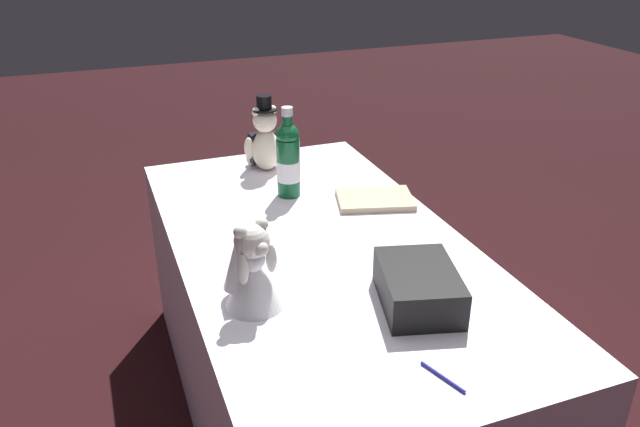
{
  "coord_description": "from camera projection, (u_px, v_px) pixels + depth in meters",
  "views": [
    {
      "loc": [
        1.64,
        -0.62,
        1.66
      ],
      "look_at": [
        0.0,
        0.0,
        0.81
      ],
      "focal_mm": 35.55,
      "sensor_mm": 36.0,
      "label": 1
    }
  ],
  "objects": [
    {
      "name": "ground_plane",
      "position": [
        320.0,
        414.0,
        2.3
      ],
      "size": [
        12.0,
        12.0,
        0.0
      ],
      "primitive_type": "plane",
      "color": "black"
    },
    {
      "name": "reception_table",
      "position": [
        320.0,
        334.0,
        2.15
      ],
      "size": [
        1.7,
        0.89,
        0.71
      ],
      "primitive_type": "cube",
      "color": "white",
      "rests_on": "ground_plane"
    },
    {
      "name": "teddy_bear_groom",
      "position": [
        265.0,
        141.0,
        2.51
      ],
      "size": [
        0.16,
        0.17,
        0.3
      ],
      "color": "beige",
      "rests_on": "reception_table"
    },
    {
      "name": "teddy_bear_bride",
      "position": [
        250.0,
        267.0,
        1.64
      ],
      "size": [
        0.21,
        0.18,
        0.25
      ],
      "color": "white",
      "rests_on": "reception_table"
    },
    {
      "name": "champagne_bottle",
      "position": [
        288.0,
        159.0,
        2.26
      ],
      "size": [
        0.09,
        0.09,
        0.33
      ],
      "color": "#0F532B",
      "rests_on": "reception_table"
    },
    {
      "name": "signing_pen",
      "position": [
        444.0,
        378.0,
        1.41
      ],
      "size": [
        0.13,
        0.05,
        0.01
      ],
      "color": "navy",
      "rests_on": "reception_table"
    },
    {
      "name": "gift_case_black",
      "position": [
        418.0,
        287.0,
        1.66
      ],
      "size": [
        0.31,
        0.26,
        0.1
      ],
      "color": "black",
      "rests_on": "reception_table"
    },
    {
      "name": "guestbook",
      "position": [
        375.0,
        199.0,
        2.26
      ],
      "size": [
        0.25,
        0.31,
        0.02
      ],
      "primitive_type": "cube",
      "rotation": [
        0.0,
        0.0,
        -0.28
      ],
      "color": "tan",
      "rests_on": "reception_table"
    }
  ]
}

